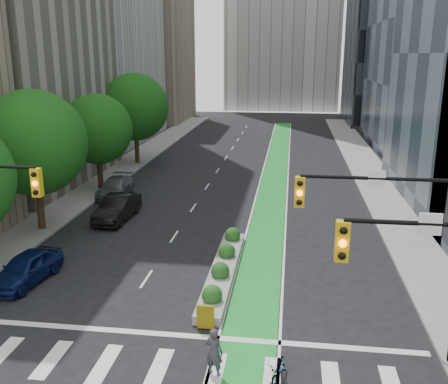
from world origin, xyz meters
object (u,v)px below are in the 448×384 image
(median_planter, at_px, (223,268))
(parked_car_left_near, at_px, (26,268))
(parked_car_left_far, at_px, (115,187))
(cyclist, at_px, (214,352))
(parked_car_left_mid, at_px, (117,208))
(bicycle, at_px, (278,370))

(median_planter, bearing_deg, parked_car_left_near, -167.01)
(median_planter, height_order, parked_car_left_far, parked_car_left_far)
(median_planter, relative_size, cyclist, 5.76)
(parked_car_left_near, relative_size, parked_car_left_far, 0.89)
(parked_car_left_mid, distance_m, parked_car_left_far, 5.93)
(bicycle, relative_size, cyclist, 0.95)
(bicycle, relative_size, parked_car_left_far, 0.34)
(bicycle, height_order, cyclist, cyclist)
(bicycle, height_order, parked_car_left_near, parked_car_left_near)
(median_planter, bearing_deg, bicycle, -69.88)
(median_planter, distance_m, parked_car_left_near, 9.59)
(cyclist, xyz_separation_m, parked_car_left_mid, (-9.00, 15.76, -0.07))
(parked_car_left_mid, bearing_deg, bicycle, -52.58)
(bicycle, height_order, parked_car_left_mid, parked_car_left_mid)
(median_planter, height_order, parked_car_left_near, parked_car_left_near)
(median_planter, xyz_separation_m, cyclist, (0.80, -8.10, 0.52))
(median_planter, distance_m, parked_car_left_mid, 11.22)
(cyclist, bearing_deg, parked_car_left_near, -12.99)
(bicycle, distance_m, parked_car_left_mid, 19.40)
(parked_car_left_mid, bearing_deg, median_planter, -40.86)
(parked_car_left_mid, relative_size, parked_car_left_far, 1.01)
(median_planter, xyz_separation_m, parked_car_left_far, (-10.31, 13.20, 0.34))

